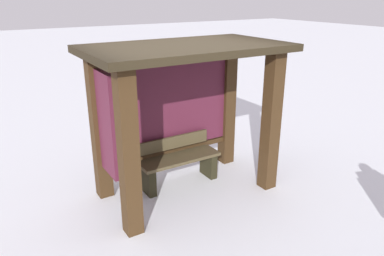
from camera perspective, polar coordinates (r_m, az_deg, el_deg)
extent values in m
plane|color=silver|center=(5.77, -0.71, -9.56)|extent=(60.00, 60.00, 0.00)
cube|color=#3B2714|center=(4.42, -9.80, -4.24)|extent=(0.21, 0.21, 2.12)
cube|color=#3B2714|center=(5.57, 12.15, 0.82)|extent=(0.21, 0.21, 2.12)
cube|color=#3B2714|center=(5.37, -14.18, -0.09)|extent=(0.21, 0.21, 2.12)
cube|color=#3B2714|center=(6.35, 5.50, 3.59)|extent=(0.21, 0.21, 2.12)
cube|color=black|center=(5.06, -0.82, 12.28)|extent=(2.75, 1.58, 0.10)
cube|color=#531C2F|center=(5.72, -3.55, 3.53)|extent=(2.04, 0.08, 1.42)
cube|color=#3B2714|center=(5.97, -3.30, -3.60)|extent=(2.04, 0.06, 0.08)
cube|color=#531C2F|center=(4.99, -13.08, 0.52)|extent=(0.08, 0.59, 1.42)
cube|color=#4A3F27|center=(5.75, -1.97, -4.71)|extent=(1.30, 0.41, 0.05)
cube|color=#4A3F27|center=(5.82, -2.89, -2.23)|extent=(1.23, 0.04, 0.20)
cube|color=black|center=(6.11, 2.55, -5.56)|extent=(0.12, 0.35, 0.42)
cube|color=black|center=(5.64, -6.84, -8.07)|extent=(0.12, 0.35, 0.42)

